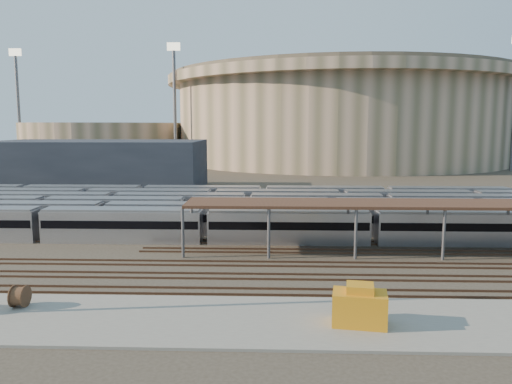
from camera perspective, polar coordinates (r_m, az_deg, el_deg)
The scene contains 13 objects.
ground at distance 48.91m, azimuth 0.77°, elevation -7.98°, with size 420.00×420.00×0.00m, color #383026.
apron at distance 35.17m, azimuth -8.23°, elevation -14.25°, with size 50.00×9.00×0.20m, color gray.
subway_trains at distance 66.63m, azimuth -0.30°, elevation -2.18°, with size 128.41×23.90×3.60m.
inspection_shed at distance 55.83m, azimuth 24.08°, elevation -1.46°, with size 60.30×6.00×5.30m.
empty_tracks at distance 44.09m, azimuth 0.62°, elevation -9.61°, with size 170.00×9.62×0.18m.
stadium at distance 188.65m, azimuth 9.44°, elevation 8.55°, with size 124.00×124.00×32.50m.
secondary_arena at distance 187.42m, azimuth -17.05°, elevation 5.42°, with size 56.00×56.00×14.00m, color tan.
service_building at distance 108.57m, azimuth -17.37°, elevation 2.98°, with size 42.00×20.00×10.00m, color #1E232D.
floodlight_0 at distance 160.30m, azimuth -9.27°, elevation 10.22°, with size 4.00×1.00×38.40m.
floodlight_1 at distance 188.09m, azimuth -25.53°, elevation 9.19°, with size 4.00×1.00×38.40m.
floodlight_3 at distance 207.52m, azimuth -1.02°, elevation 9.71°, with size 4.00×1.00×38.40m.
cable_reel_east at distance 40.29m, azimuth -25.39°, elevation -10.71°, with size 1.59×1.59×0.88m, color brown.
yellow_equipment at distance 34.15m, azimuth 11.74°, elevation -12.88°, with size 3.48×2.18×2.18m, color #C37D12.
Camera 1 is at (1.03, -47.09, 13.17)m, focal length 35.00 mm.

